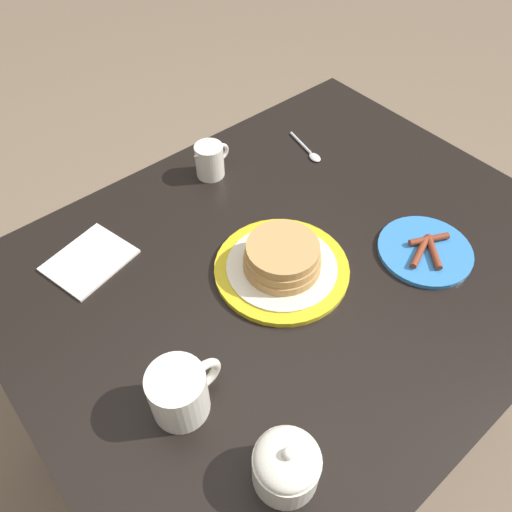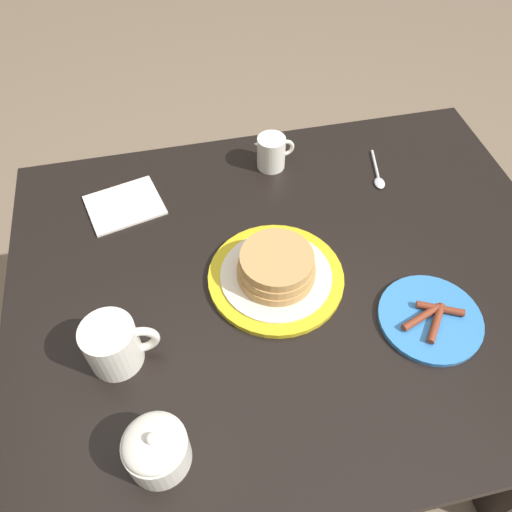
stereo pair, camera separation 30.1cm
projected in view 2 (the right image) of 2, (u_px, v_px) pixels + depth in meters
name	position (u px, v px, depth m)	size (l,w,h in m)	color
ground_plane	(281.00, 414.00, 1.58)	(8.00, 8.00, 0.00)	#7A6651
dining_table	(292.00, 311.00, 1.10)	(1.13, 0.90, 0.75)	black
pancake_plate	(277.00, 273.00, 0.97)	(0.27, 0.27, 0.07)	gold
side_plate_bacon	(430.00, 318.00, 0.93)	(0.19, 0.19, 0.02)	#337AC6
coffee_mug	(114.00, 344.00, 0.84)	(0.13, 0.09, 0.10)	silver
creamer_pitcher	(271.00, 152.00, 1.17)	(0.10, 0.07, 0.09)	silver
sugar_bowl	(156.00, 449.00, 0.74)	(0.10, 0.10, 0.10)	silver
napkin	(125.00, 205.00, 1.11)	(0.18, 0.16, 0.01)	silver
spoon	(378.00, 176.00, 1.17)	(0.04, 0.13, 0.01)	silver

